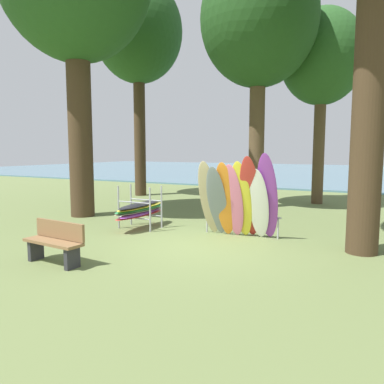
# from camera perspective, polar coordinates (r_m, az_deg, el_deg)

# --- Properties ---
(ground_plane) EXTENTS (80.00, 80.00, 0.00)m
(ground_plane) POSITION_cam_1_polar(r_m,az_deg,el_deg) (9.27, 0.14, -7.90)
(ground_plane) COLOR olive
(lake_water) EXTENTS (80.00, 36.00, 0.10)m
(lake_water) POSITION_cam_1_polar(r_m,az_deg,el_deg) (39.68, 21.48, 2.76)
(lake_water) COLOR slate
(lake_water) RESTS_ON ground
(tree_far_left_back) EXTENTS (4.25, 4.25, 10.38)m
(tree_far_left_back) POSITION_cam_1_polar(r_m,az_deg,el_deg) (19.80, -8.14, 22.62)
(tree_far_left_back) COLOR #42301E
(tree_far_left_back) RESTS_ON ground
(tree_far_right_back) EXTENTS (4.44, 4.44, 9.76)m
(tree_far_right_back) POSITION_cam_1_polar(r_m,az_deg,el_deg) (15.79, 10.08, 24.13)
(tree_far_right_back) COLOR brown
(tree_far_right_back) RESTS_ON ground
(tree_deep_back) EXTENTS (3.40, 3.40, 8.03)m
(tree_deep_back) POSITION_cam_1_polar(r_m,az_deg,el_deg) (17.23, 19.09, 18.49)
(tree_deep_back) COLOR brown
(tree_deep_back) RESTS_ON ground
(leaning_board_pile) EXTENTS (2.13, 1.11, 2.23)m
(leaning_board_pile) POSITION_cam_1_polar(r_m,az_deg,el_deg) (9.80, 6.94, -1.20)
(leaning_board_pile) COLOR #C6B289
(leaning_board_pile) RESTS_ON ground
(board_storage_rack) EXTENTS (1.15, 2.13, 1.25)m
(board_storage_rack) POSITION_cam_1_polar(r_m,az_deg,el_deg) (11.12, -7.86, -2.65)
(board_storage_rack) COLOR #9EA0A5
(board_storage_rack) RESTS_ON ground
(park_bench) EXTENTS (1.43, 0.52, 0.85)m
(park_bench) POSITION_cam_1_polar(r_m,az_deg,el_deg) (8.14, -19.99, -7.05)
(park_bench) COLOR #2D2D33
(park_bench) RESTS_ON ground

